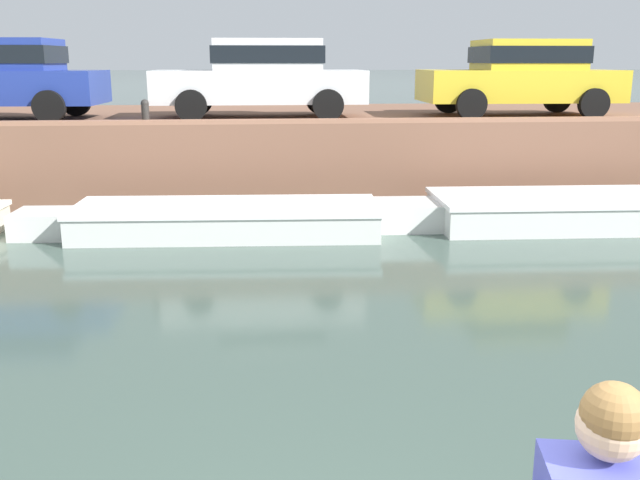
{
  "coord_description": "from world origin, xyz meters",
  "views": [
    {
      "loc": [
        -0.23,
        -2.18,
        2.77
      ],
      "look_at": [
        0.31,
        3.84,
        1.24
      ],
      "focal_mm": 40.0,
      "sensor_mm": 36.0,
      "label": 1
    }
  ],
  "objects_px": {
    "car_leftmost_blue": "(0,75)",
    "car_centre_yellow": "(522,74)",
    "boat_moored_east_white": "(574,210)",
    "boat_moored_central_white": "(212,220)",
    "car_left_inner_white": "(262,75)",
    "mooring_bollard_mid": "(145,111)"
  },
  "relations": [
    {
      "from": "car_centre_yellow",
      "to": "car_leftmost_blue",
      "type": "bearing_deg",
      "value": -179.99
    },
    {
      "from": "mooring_bollard_mid",
      "to": "boat_moored_east_white",
      "type": "bearing_deg",
      "value": -14.21
    },
    {
      "from": "boat_moored_central_white",
      "to": "car_leftmost_blue",
      "type": "relative_size",
      "value": 1.45
    },
    {
      "from": "car_leftmost_blue",
      "to": "car_centre_yellow",
      "type": "height_order",
      "value": "same"
    },
    {
      "from": "boat_moored_central_white",
      "to": "mooring_bollard_mid",
      "type": "height_order",
      "value": "mooring_bollard_mid"
    },
    {
      "from": "boat_moored_east_white",
      "to": "car_centre_yellow",
      "type": "xyz_separation_m",
      "value": [
        0.1,
        3.18,
        2.21
      ]
    },
    {
      "from": "boat_moored_central_white",
      "to": "mooring_bollard_mid",
      "type": "distance_m",
      "value": 2.86
    },
    {
      "from": "car_leftmost_blue",
      "to": "car_centre_yellow",
      "type": "distance_m",
      "value": 10.46
    },
    {
      "from": "car_left_inner_white",
      "to": "mooring_bollard_mid",
      "type": "bearing_deg",
      "value": -148.83
    },
    {
      "from": "boat_moored_central_white",
      "to": "car_centre_yellow",
      "type": "height_order",
      "value": "car_centre_yellow"
    },
    {
      "from": "car_centre_yellow",
      "to": "mooring_bollard_mid",
      "type": "bearing_deg",
      "value": -170.15
    },
    {
      "from": "boat_moored_east_white",
      "to": "car_left_inner_white",
      "type": "distance_m",
      "value": 6.53
    },
    {
      "from": "boat_moored_east_white",
      "to": "mooring_bollard_mid",
      "type": "bearing_deg",
      "value": 165.79
    },
    {
      "from": "car_leftmost_blue",
      "to": "mooring_bollard_mid",
      "type": "height_order",
      "value": "car_leftmost_blue"
    },
    {
      "from": "car_leftmost_blue",
      "to": "car_left_inner_white",
      "type": "bearing_deg",
      "value": 0.03
    },
    {
      "from": "car_centre_yellow",
      "to": "mooring_bollard_mid",
      "type": "height_order",
      "value": "car_centre_yellow"
    },
    {
      "from": "boat_moored_central_white",
      "to": "car_centre_yellow",
      "type": "bearing_deg",
      "value": 27.74
    },
    {
      "from": "boat_moored_east_white",
      "to": "car_centre_yellow",
      "type": "bearing_deg",
      "value": 88.16
    },
    {
      "from": "car_leftmost_blue",
      "to": "car_left_inner_white",
      "type": "xyz_separation_m",
      "value": [
        5.1,
        0.0,
        0.0
      ]
    },
    {
      "from": "boat_moored_central_white",
      "to": "car_left_inner_white",
      "type": "bearing_deg",
      "value": 74.78
    },
    {
      "from": "boat_moored_central_white",
      "to": "car_left_inner_white",
      "type": "height_order",
      "value": "car_left_inner_white"
    },
    {
      "from": "boat_moored_central_white",
      "to": "car_left_inner_white",
      "type": "relative_size",
      "value": 1.41
    }
  ]
}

